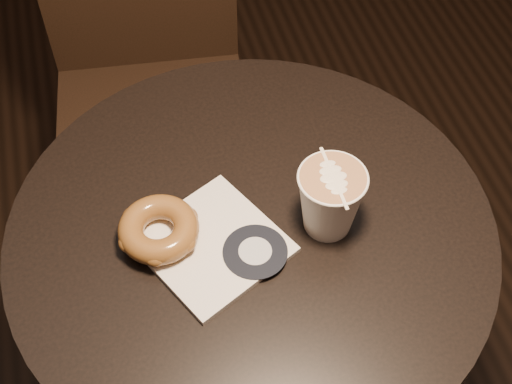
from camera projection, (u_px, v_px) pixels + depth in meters
cafe_table at (252, 295)px, 1.17m from camera, size 0.70×0.70×0.75m
chair at (146, 51)px, 1.50m from camera, size 0.45×0.45×1.03m
pastry_bag at (213, 245)px, 0.99m from camera, size 0.23×0.23×0.01m
doughnut at (159, 229)px, 0.98m from camera, size 0.11×0.11×0.04m
latte_cup at (330, 201)px, 0.97m from camera, size 0.10×0.10×0.11m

